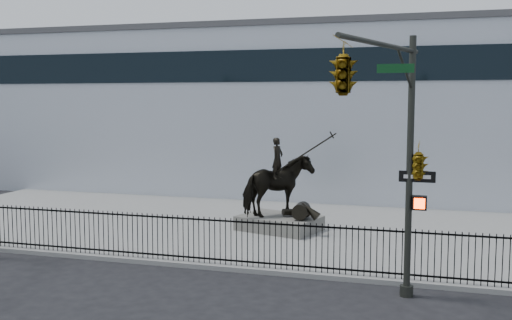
# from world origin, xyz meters

# --- Properties ---
(ground) EXTENTS (120.00, 120.00, 0.00)m
(ground) POSITION_xyz_m (0.00, 0.00, 0.00)
(ground) COLOR black
(ground) RESTS_ON ground
(plaza) EXTENTS (30.00, 12.00, 0.15)m
(plaza) POSITION_xyz_m (0.00, 7.00, 0.07)
(plaza) COLOR gray
(plaza) RESTS_ON ground
(building) EXTENTS (44.00, 14.00, 9.00)m
(building) POSITION_xyz_m (0.00, 20.00, 4.50)
(building) COLOR silver
(building) RESTS_ON ground
(picket_fence) EXTENTS (22.10, 0.10, 1.50)m
(picket_fence) POSITION_xyz_m (0.00, 1.25, 0.90)
(picket_fence) COLOR black
(picket_fence) RESTS_ON plaza
(statue_plinth) EXTENTS (3.48, 2.85, 0.57)m
(statue_plinth) POSITION_xyz_m (1.82, 6.56, 0.43)
(statue_plinth) COLOR #5E5C56
(statue_plinth) RESTS_ON plaza
(equestrian_statue) EXTENTS (3.73, 2.87, 3.28)m
(equestrian_statue) POSITION_xyz_m (1.88, 6.55, 1.90)
(equestrian_statue) COLOR black
(equestrian_statue) RESTS_ON statue_plinth
(traffic_signal_right) EXTENTS (2.17, 6.86, 7.00)m
(traffic_signal_right) POSITION_xyz_m (6.47, -2.00, 4.85)
(traffic_signal_right) COLOR #262923
(traffic_signal_right) RESTS_ON ground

